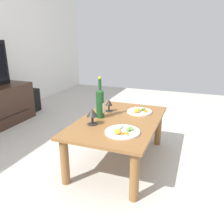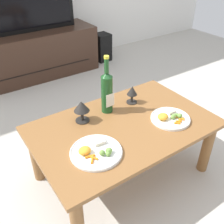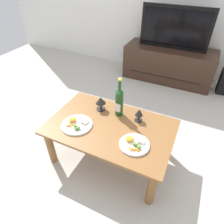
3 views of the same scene
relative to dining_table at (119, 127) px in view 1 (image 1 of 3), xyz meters
name	(u,v)px [view 1 (image 1 of 3)]	position (x,y,z in m)	size (l,w,h in m)	color
ground_plane	(119,160)	(0.00, 0.00, -0.35)	(6.40, 6.40, 0.00)	#B7B2A8
dining_table	(119,127)	(0.00, 0.00, 0.00)	(1.12, 0.71, 0.42)	brown
floor_speaker	(32,100)	(1.00, 1.82, -0.17)	(0.19, 0.19, 0.36)	black
wine_bottle	(100,102)	(0.00, 0.19, 0.22)	(0.07, 0.08, 0.38)	#19471E
goblet_left	(92,114)	(-0.19, 0.18, 0.17)	(0.10, 0.10, 0.14)	black
goblet_right	(109,103)	(0.20, 0.18, 0.16)	(0.07, 0.07, 0.13)	black
dinner_plate_left	(122,131)	(-0.28, -0.12, 0.08)	(0.28, 0.28, 0.05)	white
dinner_plate_right	(139,111)	(0.27, -0.12, 0.09)	(0.25, 0.25, 0.05)	white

